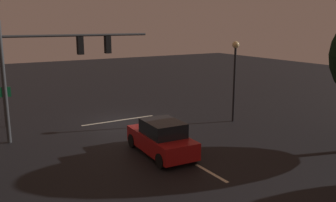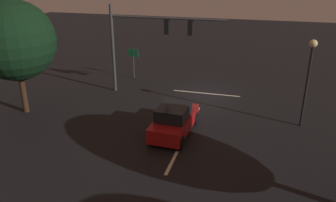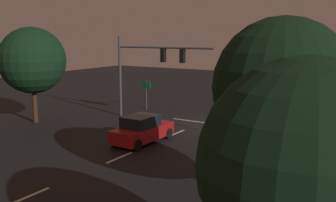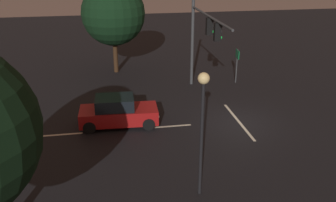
{
  "view_description": "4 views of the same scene",
  "coord_description": "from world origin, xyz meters",
  "px_view_note": "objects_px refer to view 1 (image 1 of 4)",
  "views": [
    {
      "loc": [
        8.98,
        21.56,
        6.27
      ],
      "look_at": [
        -0.97,
        4.75,
        2.06
      ],
      "focal_mm": 38.98,
      "sensor_mm": 36.0,
      "label": 1
    },
    {
      "loc": [
        -3.57,
        23.44,
        8.75
      ],
      "look_at": [
        1.18,
        6.43,
        1.71
      ],
      "focal_mm": 35.83,
      "sensor_mm": 36.0,
      "label": 2
    },
    {
      "loc": [
        -12.66,
        25.72,
        6.53
      ],
      "look_at": [
        0.65,
        3.94,
        2.15
      ],
      "focal_mm": 41.38,
      "sensor_mm": 36.0,
      "label": 3
    },
    {
      "loc": [
        -18.67,
        7.46,
        9.21
      ],
      "look_at": [
        -0.52,
        4.3,
        1.76
      ],
      "focal_mm": 40.09,
      "sensor_mm": 36.0,
      "label": 4
    }
  ],
  "objects_px": {
    "traffic_signal_assembly": "(56,58)",
    "route_sign": "(3,98)",
    "car_approaching": "(162,138)",
    "street_lamp_left_kerb": "(235,66)"
  },
  "relations": [
    {
      "from": "car_approaching",
      "to": "route_sign",
      "type": "xyz_separation_m",
      "value": [
        5.88,
        -9.0,
        1.02
      ]
    },
    {
      "from": "street_lamp_left_kerb",
      "to": "route_sign",
      "type": "xyz_separation_m",
      "value": [
        12.88,
        -6.08,
        -1.78
      ]
    },
    {
      "from": "traffic_signal_assembly",
      "to": "car_approaching",
      "type": "xyz_separation_m",
      "value": [
        -3.42,
        5.68,
        -3.59
      ]
    },
    {
      "from": "traffic_signal_assembly",
      "to": "car_approaching",
      "type": "relative_size",
      "value": 1.88
    },
    {
      "from": "traffic_signal_assembly",
      "to": "route_sign",
      "type": "height_order",
      "value": "traffic_signal_assembly"
    },
    {
      "from": "traffic_signal_assembly",
      "to": "route_sign",
      "type": "distance_m",
      "value": 4.87
    },
    {
      "from": "traffic_signal_assembly",
      "to": "street_lamp_left_kerb",
      "type": "xyz_separation_m",
      "value": [
        -10.42,
        2.75,
        -0.79
      ]
    },
    {
      "from": "traffic_signal_assembly",
      "to": "route_sign",
      "type": "relative_size",
      "value": 3.3
    },
    {
      "from": "car_approaching",
      "to": "route_sign",
      "type": "height_order",
      "value": "route_sign"
    },
    {
      "from": "street_lamp_left_kerb",
      "to": "route_sign",
      "type": "bearing_deg",
      "value": -25.25
    }
  ]
}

